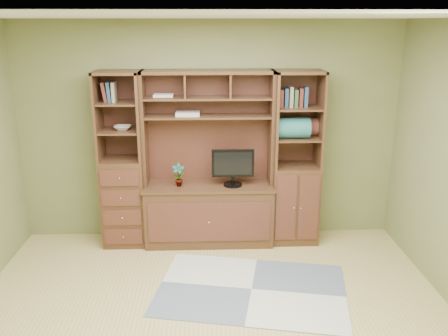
{
  "coord_description": "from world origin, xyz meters",
  "views": [
    {
      "loc": [
        -0.02,
        -3.53,
        2.56
      ],
      "look_at": [
        0.15,
        1.2,
        1.1
      ],
      "focal_mm": 38.0,
      "sensor_mm": 36.0,
      "label": 1
    }
  ],
  "objects_px": {
    "center_hutch": "(208,161)",
    "monitor": "(233,161)",
    "right_tower": "(296,159)",
    "left_tower": "(122,161)"
  },
  "relations": [
    {
      "from": "center_hutch",
      "to": "monitor",
      "type": "relative_size",
      "value": 3.43
    },
    {
      "from": "left_tower",
      "to": "monitor",
      "type": "height_order",
      "value": "left_tower"
    },
    {
      "from": "center_hutch",
      "to": "left_tower",
      "type": "relative_size",
      "value": 1.0
    },
    {
      "from": "center_hutch",
      "to": "left_tower",
      "type": "distance_m",
      "value": 1.0
    },
    {
      "from": "right_tower",
      "to": "monitor",
      "type": "xyz_separation_m",
      "value": [
        -0.74,
        -0.07,
        0.0
      ]
    },
    {
      "from": "left_tower",
      "to": "monitor",
      "type": "xyz_separation_m",
      "value": [
        1.28,
        -0.07,
        0.0
      ]
    },
    {
      "from": "center_hutch",
      "to": "left_tower",
      "type": "xyz_separation_m",
      "value": [
        -1.0,
        0.04,
        0.0
      ]
    },
    {
      "from": "center_hutch",
      "to": "right_tower",
      "type": "height_order",
      "value": "same"
    },
    {
      "from": "center_hutch",
      "to": "right_tower",
      "type": "relative_size",
      "value": 1.0
    },
    {
      "from": "center_hutch",
      "to": "monitor",
      "type": "height_order",
      "value": "center_hutch"
    }
  ]
}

